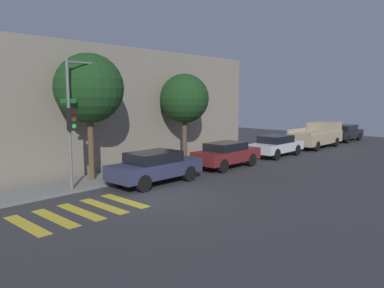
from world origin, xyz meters
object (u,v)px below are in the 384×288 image
traffic_light_pole (79,107)px  sedan_near_corner (155,166)px  sedan_middle (227,154)px  tree_midblock (184,99)px  tree_near_corner (89,89)px  sedan_far_end (276,145)px  sedan_tail_of_row (345,132)px  pickup_truck (317,135)px

traffic_light_pole → sedan_near_corner: size_ratio=1.23×
sedan_middle → tree_midblock: (-0.91, 2.38, 3.05)m
traffic_light_pole → tree_near_corner: tree_near_corner is taller
sedan_far_end → tree_midblock: size_ratio=0.82×
tree_near_corner → traffic_light_pole: bearing=-137.4°
sedan_tail_of_row → sedan_near_corner: bearing=180.0°
sedan_near_corner → traffic_light_pole: bearing=157.1°
sedan_near_corner → sedan_far_end: sedan_near_corner is taller
sedan_tail_of_row → tree_near_corner: 24.73m
sedan_tail_of_row → tree_near_corner: tree_near_corner is taller
sedan_far_end → tree_near_corner: tree_near_corner is taller
sedan_near_corner → tree_midblock: bearing=28.4°
sedan_far_end → sedan_tail_of_row: size_ratio=0.96×
sedan_near_corner → tree_near_corner: tree_near_corner is taller
tree_near_corner → tree_midblock: size_ratio=1.12×
sedan_far_end → traffic_light_pole: bearing=174.7°
sedan_middle → tree_near_corner: bearing=161.5°
sedan_middle → sedan_tail_of_row: bearing=0.0°
pickup_truck → traffic_light_pole: bearing=176.4°
traffic_light_pole → pickup_truck: size_ratio=0.98×
sedan_middle → tree_near_corner: (-7.11, 2.38, 3.53)m
traffic_light_pole → sedan_near_corner: bearing=-22.9°
sedan_middle → sedan_far_end: bearing=-0.0°
traffic_light_pole → sedan_near_corner: 4.26m
pickup_truck → sedan_tail_of_row: size_ratio=1.24×
traffic_light_pole → sedan_far_end: size_ratio=1.26×
sedan_near_corner → tree_near_corner: (-1.80, 2.38, 3.51)m
traffic_light_pole → sedan_far_end: bearing=-5.3°
sedan_near_corner → sedan_far_end: 10.72m
sedan_middle → tree_near_corner: size_ratio=0.72×
sedan_tail_of_row → tree_midblock: 18.57m
sedan_middle → tree_near_corner: tree_near_corner is taller
sedan_near_corner → pickup_truck: size_ratio=0.80×
sedan_near_corner → tree_midblock: (4.41, 2.38, 3.03)m
tree_midblock → pickup_truck: bearing=-10.7°
sedan_middle → tree_midblock: bearing=110.9°
traffic_light_pole → pickup_truck: bearing=-3.6°
sedan_middle → sedan_tail_of_row: (17.25, 0.00, 0.02)m
tree_near_corner → tree_midblock: (6.20, -0.00, -0.48)m
sedan_tail_of_row → tree_midblock: bearing=172.5°
sedan_far_end → pickup_truck: size_ratio=0.77×
sedan_near_corner → tree_near_corner: bearing=127.0°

